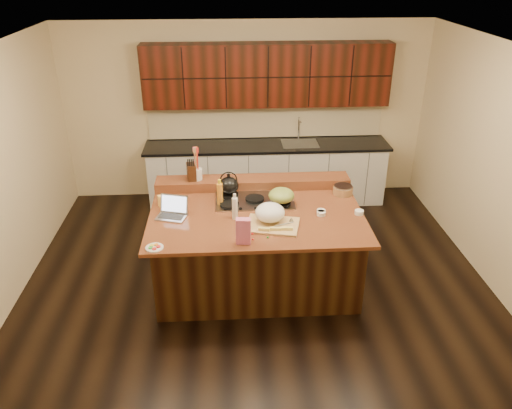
{
  "coord_description": "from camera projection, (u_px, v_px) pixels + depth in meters",
  "views": [
    {
      "loc": [
        -0.31,
        -4.96,
        3.55
      ],
      "look_at": [
        0.0,
        0.05,
        1.0
      ],
      "focal_mm": 35.0,
      "sensor_mm": 36.0,
      "label": 1
    }
  ],
  "objects": [
    {
      "name": "gumdrop_3",
      "position": [
        246.0,
        240.0,
        5.06
      ],
      "size": [
        0.02,
        0.02,
        0.02
      ],
      "primitive_type": "ellipsoid",
      "color": "#198C26",
      "rests_on": "island"
    },
    {
      "name": "kettle",
      "position": [
        229.0,
        185.0,
        5.92
      ],
      "size": [
        0.25,
        0.25,
        0.21
      ],
      "primitive_type": "ellipsoid",
      "rotation": [
        0.0,
        0.0,
        0.06
      ],
      "color": "black",
      "rests_on": "cooktop"
    },
    {
      "name": "cooktop",
      "position": [
        255.0,
        200.0,
        5.88
      ],
      "size": [
        0.92,
        0.52,
        0.05
      ],
      "color": "gray",
      "rests_on": "island"
    },
    {
      "name": "ramekin_a",
      "position": [
        359.0,
        212.0,
        5.58
      ],
      "size": [
        0.11,
        0.11,
        0.04
      ],
      "primitive_type": "cylinder",
      "rotation": [
        0.0,
        0.0,
        -0.16
      ],
      "color": "white",
      "rests_on": "island"
    },
    {
      "name": "gumdrop_8",
      "position": [
        269.0,
        229.0,
        5.28
      ],
      "size": [
        0.02,
        0.02,
        0.02
      ],
      "primitive_type": "ellipsoid",
      "color": "red",
      "rests_on": "island"
    },
    {
      "name": "room",
      "position": [
        256.0,
        178.0,
        5.42
      ],
      "size": [
        5.52,
        5.02,
        2.72
      ],
      "color": "black",
      "rests_on": "ground"
    },
    {
      "name": "package_box",
      "position": [
        163.0,
        201.0,
        5.74
      ],
      "size": [
        0.11,
        0.1,
        0.13
      ],
      "primitive_type": "cube",
      "rotation": [
        0.0,
        0.0,
        0.37
      ],
      "color": "#F8C357",
      "rests_on": "island"
    },
    {
      "name": "gumdrop_0",
      "position": [
        280.0,
        232.0,
        5.22
      ],
      "size": [
        0.02,
        0.02,
        0.02
      ],
      "primitive_type": "ellipsoid",
      "color": "red",
      "rests_on": "island"
    },
    {
      "name": "gumdrop_4",
      "position": [
        253.0,
        239.0,
        5.08
      ],
      "size": [
        0.02,
        0.02,
        0.02
      ],
      "primitive_type": "ellipsoid",
      "color": "red",
      "rests_on": "island"
    },
    {
      "name": "strainer_bowl",
      "position": [
        343.0,
        190.0,
        6.04
      ],
      "size": [
        0.24,
        0.24,
        0.09
      ],
      "primitive_type": "cylinder",
      "rotation": [
        0.0,
        0.0,
        0.01
      ],
      "color": "#996B3F",
      "rests_on": "island"
    },
    {
      "name": "back_ledge",
      "position": [
        253.0,
        182.0,
        6.21
      ],
      "size": [
        2.4,
        0.3,
        0.12
      ],
      "primitive_type": "cube",
      "color": "black",
      "rests_on": "island"
    },
    {
      "name": "knife_block",
      "position": [
        191.0,
        172.0,
        6.1
      ],
      "size": [
        0.13,
        0.18,
        0.2
      ],
      "primitive_type": "cube",
      "rotation": [
        0.0,
        0.0,
        0.17
      ],
      "color": "black",
      "rests_on": "back_ledge"
    },
    {
      "name": "gumdrop_7",
      "position": [
        275.0,
        230.0,
        5.26
      ],
      "size": [
        0.02,
        0.02,
        0.02
      ],
      "primitive_type": "ellipsoid",
      "color": "#198C26",
      "rests_on": "island"
    },
    {
      "name": "ramekin_c",
      "position": [
        321.0,
        212.0,
        5.59
      ],
      "size": [
        0.11,
        0.11,
        0.04
      ],
      "primitive_type": "cylinder",
      "rotation": [
        0.0,
        0.0,
        0.09
      ],
      "color": "white",
      "rests_on": "island"
    },
    {
      "name": "laptop",
      "position": [
        173.0,
        211.0,
        5.53
      ],
      "size": [
        0.37,
        0.33,
        0.22
      ],
      "rotation": [
        0.0,
        0.0,
        -0.28
      ],
      "color": "#B7B7BC",
      "rests_on": "island"
    },
    {
      "name": "oil_bottle",
      "position": [
        220.0,
        194.0,
        5.74
      ],
      "size": [
        0.09,
        0.09,
        0.27
      ],
      "primitive_type": "cylinder",
      "rotation": [
        0.0,
        0.0,
        -0.31
      ],
      "color": "orange",
      "rests_on": "island"
    },
    {
      "name": "ramekin_b",
      "position": [
        321.0,
        213.0,
        5.56
      ],
      "size": [
        0.12,
        0.12,
        0.04
      ],
      "primitive_type": "cylinder",
      "rotation": [
        0.0,
        0.0,
        0.26
      ],
      "color": "white",
      "rests_on": "island"
    },
    {
      "name": "island",
      "position": [
        256.0,
        247.0,
        5.83
      ],
      "size": [
        2.4,
        1.6,
        0.92
      ],
      "color": "black",
      "rests_on": "ground"
    },
    {
      "name": "gumdrop_6",
      "position": [
        273.0,
        232.0,
        5.22
      ],
      "size": [
        0.02,
        0.02,
        0.02
      ],
      "primitive_type": "ellipsoid",
      "color": "red",
      "rests_on": "island"
    },
    {
      "name": "gumdrop_5",
      "position": [
        268.0,
        237.0,
        5.12
      ],
      "size": [
        0.02,
        0.02,
        0.02
      ],
      "primitive_type": "ellipsoid",
      "color": "#198C26",
      "rests_on": "island"
    },
    {
      "name": "pink_bag",
      "position": [
        243.0,
        231.0,
        4.98
      ],
      "size": [
        0.15,
        0.09,
        0.27
      ],
      "primitive_type": "cube",
      "rotation": [
        0.0,
        0.0,
        -0.09
      ],
      "color": "#DB6791",
      "rests_on": "island"
    },
    {
      "name": "green_bowl",
      "position": [
        281.0,
        195.0,
        5.73
      ],
      "size": [
        0.37,
        0.37,
        0.16
      ],
      "primitive_type": "ellipsoid",
      "rotation": [
        0.0,
        0.0,
        0.28
      ],
      "color": "olive",
      "rests_on": "cooktop"
    },
    {
      "name": "utensil_crock",
      "position": [
        197.0,
        174.0,
        6.12
      ],
      "size": [
        0.13,
        0.13,
        0.14
      ],
      "primitive_type": "cylinder",
      "rotation": [
        0.0,
        0.0,
        0.13
      ],
      "color": "white",
      "rests_on": "back_ledge"
    },
    {
      "name": "candy_plate",
      "position": [
        154.0,
        248.0,
        4.95
      ],
      "size": [
        0.21,
        0.21,
        0.01
      ],
      "primitive_type": "cylinder",
      "rotation": [
        0.0,
        0.0,
        -0.2
      ],
      "color": "white",
      "rests_on": "island"
    },
    {
      "name": "back_counter",
      "position": [
        267.0,
        140.0,
        7.59
      ],
      "size": [
        3.7,
        0.66,
        2.4
      ],
      "color": "silver",
      "rests_on": "ground"
    },
    {
      "name": "vinegar_bottle",
      "position": [
        235.0,
        208.0,
        5.44
      ],
      "size": [
        0.08,
        0.08,
        0.25
      ],
      "primitive_type": "cylinder",
      "rotation": [
        0.0,
        0.0,
        0.36
      ],
      "color": "silver",
      "rests_on": "island"
    },
    {
      "name": "wooden_tray",
      "position": [
        271.0,
        215.0,
        5.35
      ],
      "size": [
        0.63,
        0.52,
        0.22
      ],
      "rotation": [
        0.0,
        0.0,
        -0.23
      ],
      "color": "tan",
      "rests_on": "island"
    },
    {
      "name": "kitchen_timer",
      "position": [
        291.0,
        220.0,
        5.39
      ],
      "size": [
        0.09,
        0.09,
        0.07
      ],
      "primitive_type": "cone",
      "rotation": [
        0.0,
        0.0,
        0.18
      ],
      "color": "silver",
      "rests_on": "island"
    },
    {
      "name": "gumdrop_1",
      "position": [
        279.0,
        230.0,
        5.26
      ],
      "size": [
        0.02,
        0.02,
        0.02
      ],
      "primitive_type": "ellipsoid",
      "color": "#198C26",
      "rests_on": "island"
    },
    {
      "name": "gumdrop_2",
      "position": [
        252.0,
        234.0,
        5.19
      ],
      "size": [
        0.02,
        0.02,
        0.02
      ],
      "primitive_type": "ellipsoid",
      "color": "red",
      "rests_on": "island"
    }
  ]
}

